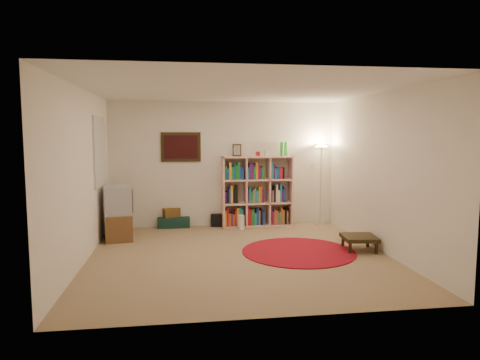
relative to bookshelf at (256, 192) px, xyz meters
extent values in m
cube|color=#977B58|center=(-0.63, -2.12, -0.69)|extent=(4.50, 4.50, 0.02)
cube|color=white|center=(-0.63, -2.12, 1.83)|extent=(4.50, 4.50, 0.02)
cube|color=white|center=(-0.63, 0.14, 0.57)|extent=(4.50, 0.02, 2.50)
cube|color=white|center=(-0.63, -4.38, 0.57)|extent=(4.50, 0.02, 2.50)
cube|color=white|center=(-2.89, -2.12, 0.57)|extent=(0.02, 4.50, 2.50)
cube|color=white|center=(1.63, -2.12, 0.57)|extent=(0.02, 4.50, 2.50)
cube|color=black|center=(-1.48, 0.11, 0.92)|extent=(0.78, 0.04, 0.58)
cube|color=#3F0C0E|center=(-1.48, 0.09, 0.92)|extent=(0.66, 0.01, 0.46)
cube|color=white|center=(-2.87, -0.82, 0.87)|extent=(0.03, 1.00, 1.20)
cube|color=beige|center=(1.22, 0.11, 0.52)|extent=(0.08, 0.01, 0.12)
cube|color=#FFBAAA|center=(0.02, -0.01, -0.67)|extent=(1.42, 0.43, 0.03)
cube|color=#FFBAAA|center=(0.02, -0.01, 0.71)|extent=(1.42, 0.43, 0.03)
cube|color=#FFBAAA|center=(-0.67, -0.02, 0.02)|extent=(0.04, 0.40, 1.41)
cube|color=#FFBAAA|center=(0.71, 0.01, 0.02)|extent=(0.04, 0.40, 1.41)
cube|color=#FFBAAA|center=(0.02, 0.18, 0.02)|extent=(1.41, 0.05, 1.41)
cube|color=#FFBAAA|center=(-0.21, -0.01, 0.02)|extent=(0.04, 0.38, 1.35)
cube|color=#FFBAAA|center=(0.26, 0.00, 0.02)|extent=(0.04, 0.38, 1.35)
cube|color=#FFBAAA|center=(0.02, -0.01, -0.21)|extent=(1.36, 0.41, 0.03)
cube|color=#FFBAAA|center=(0.02, -0.01, 0.26)|extent=(1.36, 0.41, 0.03)
cube|color=yellow|center=(-0.63, -0.06, -0.50)|extent=(0.05, 0.16, 0.31)
cube|color=red|center=(-0.59, -0.06, -0.47)|extent=(0.04, 0.16, 0.36)
cube|color=orange|center=(-0.54, -0.06, -0.53)|extent=(0.04, 0.16, 0.25)
cube|color=#4D1B6E|center=(-0.50, -0.06, -0.53)|extent=(0.04, 0.16, 0.24)
cube|color=orange|center=(-0.46, -0.06, -0.54)|extent=(0.04, 0.16, 0.23)
cube|color=red|center=(-0.42, -0.06, -0.50)|extent=(0.04, 0.16, 0.30)
cube|color=yellow|center=(-0.38, -0.06, -0.47)|extent=(0.04, 0.16, 0.35)
cube|color=teal|center=(-0.34, -0.06, -0.47)|extent=(0.05, 0.16, 0.36)
cube|color=teal|center=(-0.29, -0.06, -0.48)|extent=(0.05, 0.16, 0.33)
cube|color=#4D1B6E|center=(-0.63, -0.06, -0.08)|extent=(0.05, 0.16, 0.23)
cube|color=black|center=(-0.59, -0.06, -0.07)|extent=(0.04, 0.16, 0.25)
cube|color=#1B40A6|center=(-0.54, -0.06, -0.05)|extent=(0.04, 0.16, 0.29)
cube|color=yellow|center=(-0.50, -0.06, -0.02)|extent=(0.04, 0.16, 0.34)
cube|color=black|center=(-0.46, -0.06, -0.06)|extent=(0.05, 0.16, 0.26)
cube|color=black|center=(-0.41, -0.06, -0.02)|extent=(0.05, 0.16, 0.35)
cube|color=#1B8A2F|center=(-0.63, -0.06, 0.40)|extent=(0.05, 0.16, 0.28)
cube|color=#1B40A6|center=(-0.58, -0.06, 0.38)|extent=(0.05, 0.16, 0.23)
cube|color=yellow|center=(-0.53, -0.06, 0.44)|extent=(0.05, 0.16, 0.35)
cube|color=#1B8A2F|center=(-0.48, -0.06, 0.40)|extent=(0.05, 0.16, 0.27)
cube|color=#1B40A6|center=(-0.44, -0.06, 0.42)|extent=(0.03, 0.16, 0.32)
cube|color=#1B8A2F|center=(-0.41, -0.06, 0.41)|extent=(0.03, 0.16, 0.29)
cube|color=#1B8A2F|center=(-0.37, -0.06, 0.43)|extent=(0.05, 0.16, 0.34)
cube|color=#1B40A6|center=(-0.33, -0.06, 0.40)|extent=(0.03, 0.16, 0.28)
cube|color=#1B40A6|center=(-0.29, -0.06, 0.38)|extent=(0.05, 0.16, 0.24)
cube|color=red|center=(-0.16, -0.05, -0.48)|extent=(0.04, 0.16, 0.35)
cube|color=red|center=(-0.12, -0.05, -0.49)|extent=(0.04, 0.16, 0.32)
cube|color=#1B8A2F|center=(-0.07, -0.05, -0.49)|extent=(0.05, 0.16, 0.32)
cube|color=teal|center=(-0.02, -0.05, -0.53)|extent=(0.04, 0.16, 0.24)
cube|color=#1B40A6|center=(0.02, -0.05, -0.49)|extent=(0.05, 0.16, 0.33)
cube|color=#987753|center=(0.06, -0.05, -0.50)|extent=(0.03, 0.16, 0.29)
cube|color=black|center=(0.10, -0.05, -0.49)|extent=(0.04, 0.16, 0.32)
cube|color=#1B40A6|center=(0.14, -0.05, -0.51)|extent=(0.05, 0.16, 0.27)
cube|color=#4D1B6E|center=(-0.17, -0.05, -0.07)|extent=(0.03, 0.16, 0.24)
cube|color=teal|center=(-0.13, -0.05, -0.04)|extent=(0.04, 0.16, 0.30)
cube|color=#1B8A2F|center=(-0.10, -0.05, -0.08)|extent=(0.04, 0.16, 0.23)
cube|color=#987753|center=(-0.06, -0.05, -0.06)|extent=(0.03, 0.16, 0.27)
cube|color=teal|center=(-0.03, -0.05, -0.05)|extent=(0.03, 0.16, 0.29)
cube|color=teal|center=(0.01, -0.05, -0.07)|extent=(0.05, 0.16, 0.24)
cube|color=yellow|center=(0.06, -0.05, -0.03)|extent=(0.03, 0.16, 0.32)
cube|color=orange|center=(0.09, -0.05, -0.04)|extent=(0.04, 0.16, 0.31)
cube|color=#4D1B6E|center=(0.13, -0.05, -0.06)|extent=(0.03, 0.16, 0.26)
cube|color=teal|center=(-0.17, -0.05, 0.38)|extent=(0.03, 0.16, 0.24)
cube|color=#4D1B6E|center=(-0.13, -0.05, 0.43)|extent=(0.05, 0.16, 0.33)
cube|color=#4D1B6E|center=(-0.08, -0.05, 0.42)|extent=(0.05, 0.16, 0.32)
cube|color=#1B8A2F|center=(-0.04, -0.05, 0.40)|extent=(0.04, 0.16, 0.26)
cube|color=yellow|center=(0.00, -0.05, 0.43)|extent=(0.03, 0.16, 0.34)
cube|color=red|center=(0.03, -0.05, 0.42)|extent=(0.04, 0.16, 0.30)
cube|color=#4D1B6E|center=(0.07, -0.05, 0.39)|extent=(0.04, 0.16, 0.24)
cube|color=#1B8A2F|center=(0.12, -0.05, 0.39)|extent=(0.05, 0.16, 0.26)
cube|color=#4D1B6E|center=(0.31, -0.04, -0.48)|extent=(0.04, 0.16, 0.34)
cube|color=red|center=(0.35, -0.04, -0.52)|extent=(0.04, 0.16, 0.27)
cube|color=#987753|center=(0.38, -0.04, -0.50)|extent=(0.03, 0.16, 0.30)
cube|color=orange|center=(0.42, -0.04, -0.51)|extent=(0.05, 0.16, 0.28)
cube|color=teal|center=(0.47, -0.04, -0.53)|extent=(0.05, 0.16, 0.24)
cube|color=orange|center=(0.51, -0.04, -0.48)|extent=(0.04, 0.16, 0.33)
cube|color=#987753|center=(0.56, -0.04, -0.51)|extent=(0.04, 0.16, 0.28)
cube|color=black|center=(0.60, -0.04, -0.54)|extent=(0.04, 0.16, 0.22)
cube|color=#987753|center=(0.64, -0.04, -0.52)|extent=(0.04, 0.16, 0.26)
cube|color=#4D1B6E|center=(0.30, -0.04, -0.08)|extent=(0.03, 0.16, 0.23)
cube|color=#987753|center=(0.33, -0.04, -0.08)|extent=(0.03, 0.16, 0.24)
cube|color=black|center=(0.37, -0.04, -0.03)|extent=(0.04, 0.16, 0.32)
cube|color=white|center=(0.41, -0.04, -0.02)|extent=(0.04, 0.16, 0.35)
cube|color=white|center=(0.45, -0.04, -0.08)|extent=(0.05, 0.16, 0.23)
cube|color=teal|center=(0.50, -0.04, -0.01)|extent=(0.03, 0.16, 0.36)
cube|color=#4D1B6E|center=(0.53, -0.04, -0.06)|extent=(0.04, 0.16, 0.26)
cube|color=#1B40A6|center=(0.57, -0.04, -0.04)|extent=(0.03, 0.16, 0.30)
cube|color=teal|center=(0.31, -0.04, 0.44)|extent=(0.05, 0.16, 0.35)
cube|color=#4D1B6E|center=(0.36, -0.04, 0.42)|extent=(0.03, 0.16, 0.32)
cube|color=teal|center=(0.39, -0.04, 0.38)|extent=(0.03, 0.16, 0.23)
cube|color=#1B40A6|center=(0.42, -0.04, 0.39)|extent=(0.03, 0.16, 0.24)
cube|color=#1B40A6|center=(0.45, -0.04, 0.38)|extent=(0.03, 0.16, 0.23)
cube|color=red|center=(0.50, -0.04, 0.38)|extent=(0.05, 0.16, 0.24)
cube|color=black|center=(0.54, -0.04, 0.38)|extent=(0.04, 0.16, 0.24)
cube|color=black|center=(-0.38, 0.00, 0.85)|extent=(0.17, 0.02, 0.24)
cube|color=#A6968A|center=(-0.38, -0.01, 0.85)|extent=(0.13, 0.01, 0.19)
cylinder|color=#B31016|center=(0.04, -0.01, 0.77)|extent=(0.08, 0.08, 0.09)
cylinder|color=white|center=(0.20, 0.00, 0.78)|extent=(0.07, 0.07, 0.11)
cylinder|color=#4CC34B|center=(0.53, -0.04, 0.87)|extent=(0.08, 0.08, 0.28)
cylinder|color=#4CC34B|center=(0.63, 0.04, 0.87)|extent=(0.08, 0.08, 0.28)
cylinder|color=white|center=(1.32, -0.10, -0.67)|extent=(0.33, 0.33, 0.03)
cylinder|color=white|center=(1.32, -0.10, 0.11)|extent=(0.03, 0.03, 1.54)
cone|color=white|center=(1.32, -0.10, 0.91)|extent=(0.40, 0.40, 0.12)
cylinder|color=#FFD88C|center=(1.32, -0.10, 0.92)|extent=(0.32, 0.32, 0.02)
cylinder|color=black|center=(0.63, 0.06, -0.67)|extent=(0.22, 0.22, 0.03)
cylinder|color=black|center=(0.63, 0.06, -0.59)|extent=(0.04, 0.04, 0.14)
cylinder|color=black|center=(0.63, 0.05, -0.47)|extent=(0.33, 0.17, 0.33)
cube|color=brown|center=(-2.59, -0.79, -0.46)|extent=(0.54, 0.71, 0.45)
cube|color=#B2B2B7|center=(-2.59, -0.79, 0.02)|extent=(0.52, 0.60, 0.50)
cube|color=black|center=(-2.36, -0.75, 0.02)|extent=(0.08, 0.47, 0.42)
cube|color=black|center=(-2.35, -0.75, 0.02)|extent=(0.07, 0.41, 0.36)
cube|color=#12312B|center=(-1.65, 0.14, -0.58)|extent=(0.64, 0.42, 0.20)
cube|color=brown|center=(-1.70, 0.11, -0.39)|extent=(0.37, 0.32, 0.18)
cube|color=black|center=(-0.72, 0.11, -0.56)|extent=(0.39, 0.34, 0.25)
cylinder|color=white|center=(-0.34, -0.27, -0.55)|extent=(0.16, 0.16, 0.28)
cylinder|color=maroon|center=(0.32, -2.04, -0.68)|extent=(1.78, 1.78, 0.02)
cube|color=black|center=(1.31, -2.08, -0.48)|extent=(0.57, 0.57, 0.06)
cube|color=black|center=(1.08, -2.27, -0.59)|extent=(0.05, 0.05, 0.19)
cube|color=black|center=(1.49, -2.31, -0.59)|extent=(0.05, 0.05, 0.19)
cube|color=black|center=(1.13, -1.85, -0.59)|extent=(0.05, 0.05, 0.19)
cube|color=black|center=(1.54, -1.90, -0.59)|extent=(0.05, 0.05, 0.19)
camera|label=1|loc=(-1.50, -8.42, 1.15)|focal=32.00mm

